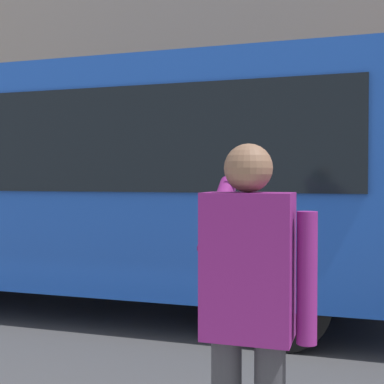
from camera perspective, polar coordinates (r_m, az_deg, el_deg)
The scene contains 4 objects.
ground_plane at distance 6.90m, azimuth 8.09°, elevation -12.73°, with size 60.00×60.00×0.00m, color #38383A.
building_facade_far at distance 14.10m, azimuth 13.05°, elevation 19.20°, with size 28.00×1.55×12.00m.
red_bus at distance 7.32m, azimuth -13.16°, elevation 1.39°, with size 9.05×2.54×3.08m.
pedestrian_photographer at distance 2.44m, azimuth 6.21°, elevation -11.59°, with size 0.53×0.52×1.70m.
Camera 1 is at (-1.09, 6.59, 1.69)m, focal length 49.29 mm.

